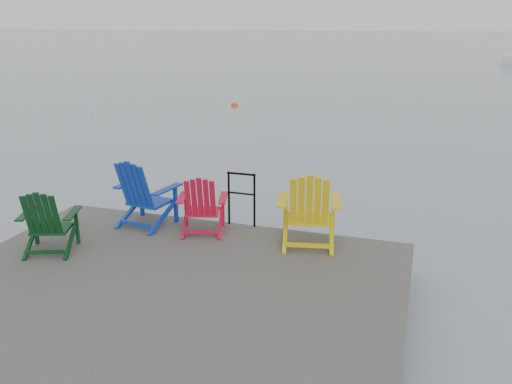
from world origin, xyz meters
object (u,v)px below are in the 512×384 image
(chair_blue, at_px, (144,193))
(chair_red, at_px, (202,204))
(chair_green, at_px, (47,221))
(buoy_b, at_px, (235,106))
(handrail, at_px, (242,194))
(chair_yellow, at_px, (309,209))

(chair_blue, distance_m, chair_red, 1.03)
(chair_green, xyz_separation_m, buoy_b, (-3.35, 17.08, -0.99))
(handrail, xyz_separation_m, chair_yellow, (1.23, -0.50, 0.05))
(chair_yellow, bearing_deg, chair_blue, 168.37)
(chair_red, bearing_deg, chair_green, -159.54)
(handrail, xyz_separation_m, chair_blue, (-1.51, -0.50, 0.03))
(chair_blue, relative_size, buoy_b, 3.43)
(chair_green, bearing_deg, chair_yellow, 1.76)
(chair_green, height_order, chair_yellow, chair_yellow)
(buoy_b, bearing_deg, chair_yellow, -66.36)
(chair_blue, xyz_separation_m, buoy_b, (-4.14, 15.70, -1.07))
(chair_blue, bearing_deg, buoy_b, 113.94)
(handrail, bearing_deg, chair_green, -140.67)
(handrail, relative_size, chair_green, 0.92)
(handrail, bearing_deg, chair_red, -133.55)
(chair_blue, relative_size, chair_red, 1.17)
(chair_green, bearing_deg, chair_blue, 40.70)
(handrail, relative_size, chair_red, 0.93)
(chair_blue, bearing_deg, chair_green, -110.50)
(handrail, xyz_separation_m, buoy_b, (-5.65, 15.20, -1.04))
(chair_blue, bearing_deg, chair_yellow, 9.10)
(handrail, height_order, chair_blue, chair_blue)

